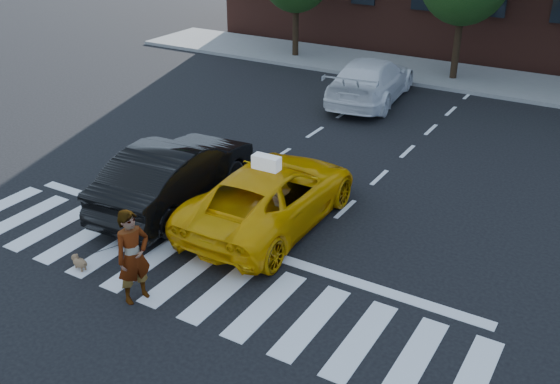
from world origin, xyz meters
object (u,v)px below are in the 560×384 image
Objects in this scene: taxi at (271,195)px; dog at (79,262)px; black_sedan at (176,174)px; white_suv at (371,80)px; woman at (133,257)px.

taxi is 10.32× the size of dog.
black_sedan is at bearing 103.14° from dog.
woman is (1.12, -13.92, 0.17)m from white_suv.
taxi is 1.05× the size of black_sedan.
black_sedan is at bearing 78.78° from white_suv.
white_suv is 10.71× the size of dog.
taxi is 2.58m from black_sedan.
dog is at bearing 56.56° from taxi.
taxi reaches higher than dog.
dog is at bearing 80.37° from white_suv.
white_suv is 13.97m from woman.
woman is 1.97m from dog.
black_sedan is at bearing 44.01° from woman.
white_suv reaches higher than dog.
woman is at bearing 87.76° from white_suv.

